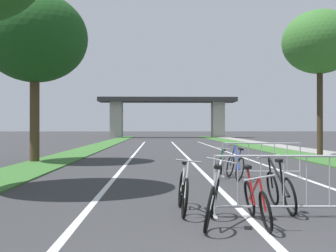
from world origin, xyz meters
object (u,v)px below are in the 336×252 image
Objects in this scene: bicycle_black_4 at (280,190)px; tree_left_oak_near at (35,38)px; crowd_barrier_nearest at (284,186)px; bicycle_white_2 at (183,191)px; bicycle_silver_1 at (213,200)px; bicycle_blue_6 at (235,166)px; bicycle_green_5 at (221,165)px; crowd_barrier_second at (261,160)px; bicycle_red_3 at (256,202)px; tree_right_pine_far at (320,43)px.

tree_left_oak_near is at bearing 125.36° from bicycle_black_4.
crowd_barrier_nearest is 1.73m from bicycle_white_2.
bicycle_silver_1 is 1.03× the size of bicycle_black_4.
bicycle_green_5 is at bearing 106.97° from bicycle_blue_6.
tree_left_oak_near reaches higher than bicycle_silver_1.
bicycle_white_2 is at bearing 164.61° from crowd_barrier_nearest.
crowd_barrier_second is at bearing 78.91° from bicycle_black_4.
bicycle_red_3 is 5.56m from bicycle_blue_6.
tree_left_oak_near is 4.40× the size of bicycle_white_2.
crowd_barrier_nearest is at bearing -114.16° from tree_right_pine_far.
bicycle_green_5 is (-6.24, -7.77, -5.45)m from tree_right_pine_far.
crowd_barrier_second is at bearing 81.25° from bicycle_silver_1.
bicycle_green_5 is at bearing 92.25° from bicycle_silver_1.
bicycle_white_2 is 1.42m from bicycle_red_3.
crowd_barrier_second reaches higher than bicycle_silver_1.
crowd_barrier_second is 6.12m from bicycle_red_3.
tree_left_oak_near is 0.99× the size of tree_right_pine_far.
crowd_barrier_nearest is at bearing -141.32° from bicycle_red_3.
tree_right_pine_far reaches higher than crowd_barrier_second.
bicycle_green_5 is (-1.18, 0.35, -0.17)m from crowd_barrier_second.
bicycle_black_4 is (0.68, 1.01, 0.03)m from bicycle_red_3.
bicycle_blue_6 reaches higher than bicycle_red_3.
bicycle_white_2 reaches higher than bicycle_green_5.
bicycle_black_4 is at bearing -123.24° from bicycle_red_3.
tree_right_pine_far reaches higher than bicycle_black_4.
tree_left_oak_near is 4.39× the size of bicycle_blue_6.
crowd_barrier_nearest is at bearing 164.39° from bicycle_white_2.
bicycle_red_3 is at bearing -124.53° from bicycle_black_4.
bicycle_silver_1 is at bearing -117.58° from tree_right_pine_far.
bicycle_black_4 is (7.54, -10.46, -5.00)m from tree_left_oak_near.
bicycle_red_3 is (-6.66, -14.03, -5.45)m from tree_right_pine_far.
crowd_barrier_second is 0.97m from bicycle_blue_6.
crowd_barrier_nearest reaches higher than bicycle_silver_1.
bicycle_red_3 is at bearing -142.17° from crowd_barrier_nearest.
bicycle_black_4 is at bearing -176.79° from bicycle_white_2.
bicycle_silver_1 is 6.42m from bicycle_green_5.
bicycle_blue_6 is at bearing 88.01° from bicycle_silver_1.
bicycle_white_2 is at bearing 124.49° from bicycle_silver_1.
tree_right_pine_far is 4.35× the size of bicycle_red_3.
bicycle_silver_1 is at bearing -61.89° from tree_left_oak_near.
bicycle_blue_6 is (0.73, 5.51, 0.04)m from bicycle_red_3.
bicycle_blue_6 is at bearing -38.13° from tree_left_oak_near.
bicycle_black_4 is (1.78, 0.11, 0.00)m from bicycle_white_2.
bicycle_black_4 reaches higher than bicycle_green_5.
crowd_barrier_nearest is 1.45× the size of bicycle_black_4.
bicycle_silver_1 is at bearing -158.11° from crowd_barrier_nearest.
bicycle_black_4 is at bearing -95.69° from bicycle_blue_6.
bicycle_red_3 is at bearing -102.63° from bicycle_blue_6.
bicycle_black_4 is at bearing 50.22° from bicycle_silver_1.
bicycle_blue_6 is (0.04, 4.51, 0.01)m from bicycle_black_4.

